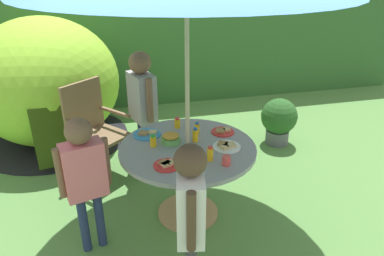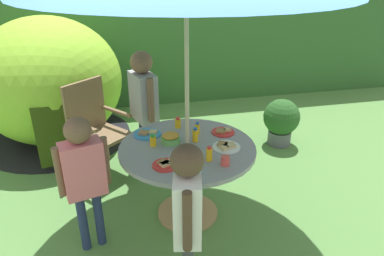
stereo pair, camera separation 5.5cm
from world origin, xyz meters
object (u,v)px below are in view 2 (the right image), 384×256
Objects in this scene: wooden_chair at (94,125)px; potted_plant at (281,120)px; child_in_grey_shirt at (143,97)px; juice_bottle_front_edge at (196,154)px; dome_tent at (50,81)px; juice_bottle_center_back at (197,128)px; plate_mid_right at (166,164)px; plate_center_front at (223,132)px; cup_near at (225,161)px; plate_far_right at (147,134)px; juice_bottle_near_left at (195,135)px; garden_table at (187,162)px; juice_bottle_far_left at (209,154)px; snack_bowl at (171,138)px; plate_back_edge at (226,146)px; juice_bottle_mid_left at (153,141)px; child_in_pink_shirt at (83,169)px; child_in_white_shirt at (187,206)px; juice_bottle_near_right at (178,123)px.

wooden_chair reaches higher than potted_plant.
child_in_grey_shirt is 11.62× the size of juice_bottle_front_edge.
dome_tent reaches higher than child_in_grey_shirt.
wooden_chair is at bearing 142.93° from juice_bottle_center_back.
plate_mid_right is 0.63m from juice_bottle_center_back.
cup_near is at bearing -105.21° from plate_center_front.
plate_mid_right is 0.84× the size of plate_far_right.
cup_near is (0.54, -0.67, 0.03)m from plate_far_right.
garden_table is at bearing -138.57° from juice_bottle_near_left.
juice_bottle_far_left is (1.49, -2.22, -0.01)m from dome_tent.
garden_table is at bearing -39.13° from snack_bowl.
plate_center_front is at bearing 9.79° from snack_bowl.
plate_back_edge is 0.63m from juice_bottle_mid_left.
juice_bottle_front_edge is at bearing 165.46° from juice_bottle_far_left.
wooden_chair is at bearing 73.00° from child_in_pink_shirt.
snack_bowl is 0.68× the size of plate_far_right.
child_in_white_shirt is at bearing -111.45° from wooden_chair.
cup_near is at bearing -58.11° from garden_table.
juice_bottle_near_right reaches higher than garden_table.
wooden_chair is 0.86× the size of child_in_white_shirt.
plate_back_edge is at bearing 71.06° from cup_near.
plate_center_front is 0.57m from juice_bottle_front_edge.
child_in_pink_shirt is 0.98m from juice_bottle_far_left.
child_in_white_shirt is 9.32× the size of juice_bottle_near_left.
juice_bottle_near_left is at bearing -72.93° from juice_bottle_near_right.
juice_bottle_near_right reaches higher than cup_near.
child_in_white_shirt is 5.04× the size of plate_back_edge.
juice_bottle_far_left is 0.14m from cup_near.
plate_center_front is at bearing 74.79° from cup_near.
child_in_grey_shirt is at bearing 101.00° from snack_bowl.
juice_bottle_mid_left is at bearing 139.39° from cup_near.
cup_near is (0.36, -0.47, -0.00)m from snack_bowl.
juice_bottle_mid_left is at bearing 17.96° from child_in_white_shirt.
dome_tent reaches higher than garden_table.
plate_mid_right is 0.47m from cup_near.
plate_center_front is at bearing -138.53° from potted_plant.
cup_near reaches higher than plate_far_right.
garden_table is 9.13× the size of juice_bottle_near_left.
juice_bottle_center_back is (0.02, 0.50, -0.00)m from juice_bottle_far_left.
dome_tent is at bearing 117.08° from plate_mid_right.
juice_bottle_mid_left is (-0.16, -0.03, 0.01)m from snack_bowl.
garden_table is 6.90× the size of snack_bowl.
juice_bottle_far_left is at bearing -55.98° from snack_bowl.
juice_bottle_far_left is at bearing -66.62° from dome_tent.
garden_table is 1.95× the size of potted_plant.
cup_near is (0.24, -0.76, -0.01)m from juice_bottle_near_right.
child_in_pink_shirt reaches higher than juice_bottle_mid_left.
wooden_chair is 10.08× the size of juice_bottle_near_right.
plate_back_edge and plate_far_right have the same top height.
juice_bottle_far_left reaches higher than juice_bottle_center_back.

